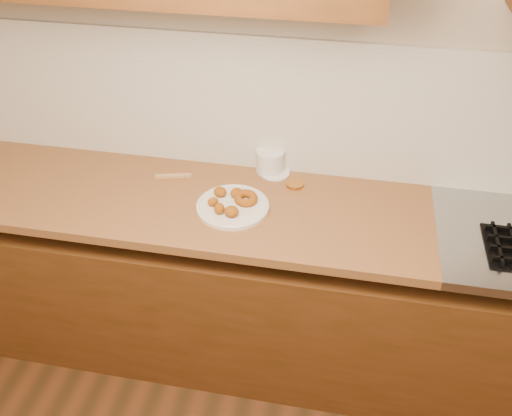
# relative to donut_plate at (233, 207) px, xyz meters

# --- Properties ---
(wall_back) EXTENTS (4.00, 0.02, 2.70)m
(wall_back) POSITION_rel_donut_plate_xyz_m (0.30, 0.34, 0.44)
(wall_back) COLOR #B5A68B
(wall_back) RESTS_ON ground
(base_cabinet) EXTENTS (3.60, 0.60, 0.77)m
(base_cabinet) POSITION_rel_donut_plate_xyz_m (0.30, 0.03, -0.52)
(base_cabinet) COLOR #562B13
(base_cabinet) RESTS_ON floor
(butcher_block) EXTENTS (2.30, 0.62, 0.04)m
(butcher_block) POSITION_rel_donut_plate_xyz_m (-0.35, 0.03, -0.03)
(butcher_block) COLOR brown
(butcher_block) RESTS_ON base_cabinet
(backsplash) EXTENTS (3.60, 0.02, 0.60)m
(backsplash) POSITION_rel_donut_plate_xyz_m (0.30, 0.33, 0.29)
(backsplash) COLOR beige
(backsplash) RESTS_ON wall_back
(donut_plate) EXTENTS (0.30, 0.30, 0.02)m
(donut_plate) POSITION_rel_donut_plate_xyz_m (0.00, 0.00, 0.00)
(donut_plate) COLOR beige
(donut_plate) RESTS_ON butcher_block
(ring_donut) EXTENTS (0.14, 0.14, 0.04)m
(ring_donut) POSITION_rel_donut_plate_xyz_m (0.05, 0.03, 0.03)
(ring_donut) COLOR #98550E
(ring_donut) RESTS_ON donut_plate
(fried_dough_chunks) EXTENTS (0.15, 0.20, 0.05)m
(fried_dough_chunks) POSITION_rel_donut_plate_xyz_m (-0.03, -0.01, 0.03)
(fried_dough_chunks) COLOR #98550E
(fried_dough_chunks) RESTS_ON donut_plate
(plastic_tub) EXTENTS (0.16, 0.16, 0.10)m
(plastic_tub) POSITION_rel_donut_plate_xyz_m (0.10, 0.30, 0.04)
(plastic_tub) COLOR silver
(plastic_tub) RESTS_ON butcher_block
(tub_lid) EXTENTS (0.17, 0.17, 0.01)m
(tub_lid) POSITION_rel_donut_plate_xyz_m (0.13, 0.29, -0.00)
(tub_lid) COLOR silver
(tub_lid) RESTS_ON butcher_block
(brass_jar_lid) EXTENTS (0.10, 0.10, 0.01)m
(brass_jar_lid) POSITION_rel_donut_plate_xyz_m (0.23, 0.21, -0.00)
(brass_jar_lid) COLOR #B06F2A
(brass_jar_lid) RESTS_ON butcher_block
(wooden_utensil) EXTENTS (0.16, 0.06, 0.01)m
(wooden_utensil) POSITION_rel_donut_plate_xyz_m (-0.31, 0.17, -0.00)
(wooden_utensil) COLOR #AD804E
(wooden_utensil) RESTS_ON butcher_block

